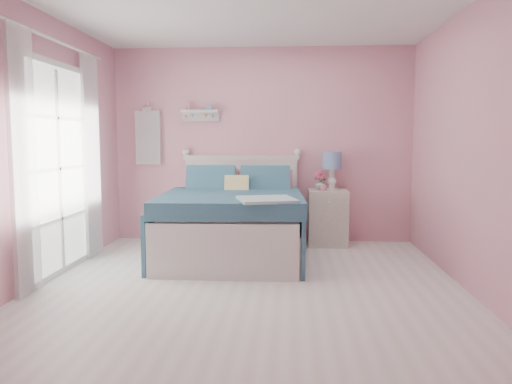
# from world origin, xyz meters

# --- Properties ---
(floor) EXTENTS (4.50, 4.50, 0.00)m
(floor) POSITION_xyz_m (0.00, 0.00, 0.00)
(floor) COLOR silver
(floor) RESTS_ON ground
(room_shell) EXTENTS (4.50, 4.50, 4.50)m
(room_shell) POSITION_xyz_m (0.00, 0.00, 1.58)
(room_shell) COLOR pink
(room_shell) RESTS_ON floor
(bed) EXTENTS (1.66, 2.04, 1.16)m
(bed) POSITION_xyz_m (-0.28, 1.24, 0.40)
(bed) COLOR silver
(bed) RESTS_ON floor
(nightstand) EXTENTS (0.50, 0.49, 0.72)m
(nightstand) POSITION_xyz_m (0.87, 1.98, 0.36)
(nightstand) COLOR beige
(nightstand) RESTS_ON floor
(table_lamp) EXTENTS (0.25, 0.25, 0.49)m
(table_lamp) POSITION_xyz_m (0.92, 2.05, 1.07)
(table_lamp) COLOR white
(table_lamp) RESTS_ON nightstand
(vase) EXTENTS (0.17, 0.17, 0.14)m
(vase) POSITION_xyz_m (0.77, 2.02, 0.79)
(vase) COLOR silver
(vase) RESTS_ON nightstand
(teacup) EXTENTS (0.11, 0.11, 0.07)m
(teacup) POSITION_xyz_m (0.80, 1.87, 0.76)
(teacup) COLOR pink
(teacup) RESTS_ON nightstand
(roses) EXTENTS (0.14, 0.11, 0.12)m
(roses) POSITION_xyz_m (0.77, 2.01, 0.90)
(roses) COLOR #E54E80
(roses) RESTS_ON vase
(wall_shelf) EXTENTS (0.50, 0.15, 0.25)m
(wall_shelf) POSITION_xyz_m (-0.83, 2.19, 1.73)
(wall_shelf) COLOR silver
(wall_shelf) RESTS_ON room_shell
(hanging_dress) EXTENTS (0.34, 0.03, 0.72)m
(hanging_dress) POSITION_xyz_m (-1.55, 2.18, 1.40)
(hanging_dress) COLOR white
(hanging_dress) RESTS_ON room_shell
(french_door) EXTENTS (0.04, 1.32, 2.16)m
(french_door) POSITION_xyz_m (-1.97, 0.40, 1.07)
(french_door) COLOR silver
(french_door) RESTS_ON floor
(curtain_near) EXTENTS (0.04, 0.40, 2.32)m
(curtain_near) POSITION_xyz_m (-1.92, -0.34, 1.18)
(curtain_near) COLOR white
(curtain_near) RESTS_ON floor
(curtain_far) EXTENTS (0.04, 0.40, 2.32)m
(curtain_far) POSITION_xyz_m (-1.92, 1.14, 1.18)
(curtain_far) COLOR white
(curtain_far) RESTS_ON floor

